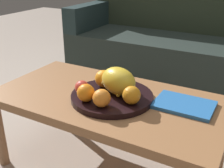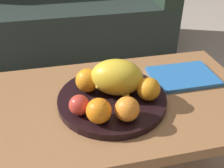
{
  "view_description": "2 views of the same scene",
  "coord_description": "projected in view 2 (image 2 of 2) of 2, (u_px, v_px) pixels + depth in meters",
  "views": [
    {
      "loc": [
        0.59,
        -1.02,
        0.99
      ],
      "look_at": [
        0.03,
        -0.01,
        0.48
      ],
      "focal_mm": 45.34,
      "sensor_mm": 36.0,
      "label": 1
    },
    {
      "loc": [
        -0.13,
        -0.71,
        0.96
      ],
      "look_at": [
        0.03,
        -0.01,
        0.48
      ],
      "focal_mm": 41.56,
      "sensor_mm": 36.0,
      "label": 2
    }
  ],
  "objects": [
    {
      "name": "couch",
      "position": [
        56.0,
        12.0,
        2.0
      ],
      "size": [
        1.7,
        0.7,
        0.9
      ],
      "color": "#252F2B",
      "rests_on": "ground_plane"
    },
    {
      "name": "apple_front",
      "position": [
        79.0,
        105.0,
        0.79
      ],
      "size": [
        0.06,
        0.06,
        0.06
      ],
      "primitive_type": "sphere",
      "color": "red",
      "rests_on": "fruit_bowl"
    },
    {
      "name": "magazine",
      "position": [
        183.0,
        76.0,
        1.02
      ],
      "size": [
        0.25,
        0.18,
        0.02
      ],
      "primitive_type": "cube",
      "rotation": [
        0.0,
        0.0,
        0.0
      ],
      "color": "#2B6FBE",
      "rests_on": "coffee_table"
    },
    {
      "name": "orange_front",
      "position": [
        149.0,
        89.0,
        0.85
      ],
      "size": [
        0.08,
        0.08,
        0.08
      ],
      "primitive_type": "sphere",
      "color": "orange",
      "rests_on": "fruit_bowl"
    },
    {
      "name": "orange_right",
      "position": [
        88.0,
        80.0,
        0.89
      ],
      "size": [
        0.08,
        0.08,
        0.08
      ],
      "primitive_type": "sphere",
      "color": "orange",
      "rests_on": "fruit_bowl"
    },
    {
      "name": "orange_left",
      "position": [
        127.0,
        109.0,
        0.77
      ],
      "size": [
        0.08,
        0.08,
        0.08
      ],
      "primitive_type": "sphere",
      "color": "orange",
      "rests_on": "fruit_bowl"
    },
    {
      "name": "fruit_bowl",
      "position": [
        112.0,
        99.0,
        0.89
      ],
      "size": [
        0.37,
        0.37,
        0.03
      ],
      "primitive_type": "cylinder",
      "color": "black",
      "rests_on": "coffee_table"
    },
    {
      "name": "orange_back",
      "position": [
        99.0,
        111.0,
        0.76
      ],
      "size": [
        0.08,
        0.08,
        0.08
      ],
      "primitive_type": "sphere",
      "color": "orange",
      "rests_on": "fruit_bowl"
    },
    {
      "name": "coffee_table",
      "position": [
        104.0,
        111.0,
        0.93
      ],
      "size": [
        1.08,
        0.56,
        0.41
      ],
      "color": "#9C683F",
      "rests_on": "ground_plane"
    },
    {
      "name": "melon_large_front",
      "position": [
        117.0,
        77.0,
        0.87
      ],
      "size": [
        0.21,
        0.17,
        0.12
      ],
      "primitive_type": "ellipsoid",
      "rotation": [
        0.0,
        0.0,
        -0.33
      ],
      "color": "yellow",
      "rests_on": "fruit_bowl"
    },
    {
      "name": "banana_bunch",
      "position": [
        115.0,
        84.0,
        0.9
      ],
      "size": [
        0.18,
        0.15,
        0.06
      ],
      "color": "yellow",
      "rests_on": "fruit_bowl"
    }
  ]
}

